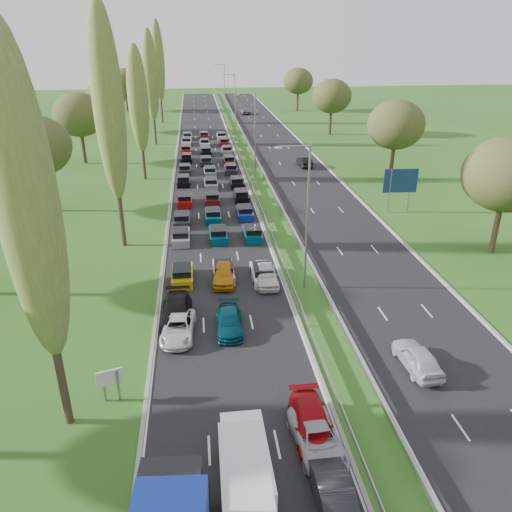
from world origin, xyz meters
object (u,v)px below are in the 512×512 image
info_sign (110,381)px  direction_sign (400,183)px  near_car_3 (176,312)px  white_van_rear (244,478)px  white_van_front (246,463)px  near_car_2 (178,328)px

info_sign → direction_sign: direction_sign is taller
near_car_3 → white_van_rear: 16.07m
white_van_rear → white_van_front: bearing=80.4°
near_car_2 → info_sign: size_ratio=2.25×
near_car_2 → near_car_3: 2.02m
near_car_2 → info_sign: bearing=-115.2°
white_van_front → direction_sign: (21.72, 36.56, 2.49)m
near_car_3 → direction_sign: size_ratio=1.04×
near_car_3 → white_van_front: white_van_front is taller
near_car_3 → near_car_2: bearing=-83.1°
white_van_front → info_sign: bearing=136.8°
white_van_front → near_car_3: bearing=103.1°
near_car_3 → direction_sign: bearing=42.5°
white_van_rear → info_sign: 10.13m
near_car_3 → white_van_rear: white_van_rear is taller
near_car_2 → white_van_front: size_ratio=0.90×
near_car_2 → white_van_front: (3.43, -12.81, 0.40)m
near_car_2 → white_van_front: 13.26m
near_car_2 → direction_sign: size_ratio=0.91×
white_van_rear → info_sign: white_van_rear is taller
white_van_rear → near_car_2: bearing=104.2°
near_car_3 → white_van_rear: size_ratio=0.99×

